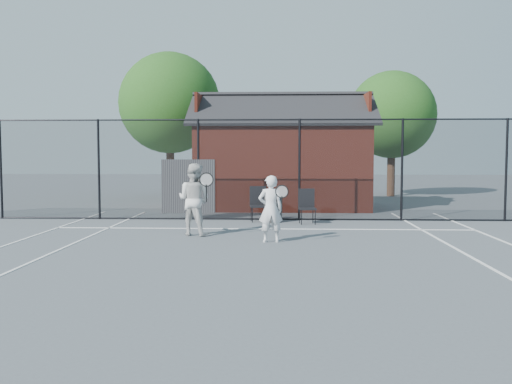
{
  "coord_description": "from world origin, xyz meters",
  "views": [
    {
      "loc": [
        0.46,
        -11.85,
        2.01
      ],
      "look_at": [
        -0.12,
        1.2,
        1.1
      ],
      "focal_mm": 40.0,
      "sensor_mm": 36.0,
      "label": 1
    }
  ],
  "objects_px": {
    "player_front": "(271,209)",
    "chair_left": "(307,207)",
    "player_back": "(194,199)",
    "waste_bin": "(273,209)",
    "clubhouse": "(282,163)",
    "chair_right": "(259,205)"
  },
  "relations": [
    {
      "from": "player_front",
      "to": "chair_left",
      "type": "relative_size",
      "value": 1.56
    },
    {
      "from": "chair_left",
      "to": "clubhouse",
      "type": "bearing_deg",
      "value": 91.51
    },
    {
      "from": "clubhouse",
      "to": "player_front",
      "type": "height_order",
      "value": "clubhouse"
    },
    {
      "from": "player_front",
      "to": "chair_right",
      "type": "xyz_separation_m",
      "value": [
        -0.42,
        3.75,
        -0.25
      ]
    },
    {
      "from": "player_front",
      "to": "chair_right",
      "type": "relative_size",
      "value": 1.5
    },
    {
      "from": "clubhouse",
      "to": "player_front",
      "type": "distance_m",
      "value": 8.23
    },
    {
      "from": "clubhouse",
      "to": "player_back",
      "type": "xyz_separation_m",
      "value": [
        -2.15,
        -7.18,
        -0.73
      ]
    },
    {
      "from": "player_front",
      "to": "chair_left",
      "type": "bearing_deg",
      "value": 73.53
    },
    {
      "from": "player_back",
      "to": "chair_left",
      "type": "height_order",
      "value": "player_back"
    },
    {
      "from": "clubhouse",
      "to": "waste_bin",
      "type": "bearing_deg",
      "value": -93.47
    },
    {
      "from": "chair_right",
      "to": "waste_bin",
      "type": "distance_m",
      "value": 0.44
    },
    {
      "from": "player_front",
      "to": "chair_left",
      "type": "distance_m",
      "value": 3.43
    },
    {
      "from": "chair_right",
      "to": "clubhouse",
      "type": "bearing_deg",
      "value": 73.0
    },
    {
      "from": "player_back",
      "to": "clubhouse",
      "type": "bearing_deg",
      "value": 73.34
    },
    {
      "from": "player_back",
      "to": "waste_bin",
      "type": "height_order",
      "value": "player_back"
    },
    {
      "from": "player_back",
      "to": "chair_left",
      "type": "bearing_deg",
      "value": 38.63
    },
    {
      "from": "chair_right",
      "to": "waste_bin",
      "type": "height_order",
      "value": "chair_right"
    },
    {
      "from": "waste_bin",
      "to": "player_back",
      "type": "bearing_deg",
      "value": -125.24
    },
    {
      "from": "clubhouse",
      "to": "waste_bin",
      "type": "distance_m",
      "value": 4.7
    },
    {
      "from": "clubhouse",
      "to": "player_front",
      "type": "xyz_separation_m",
      "value": [
        -0.27,
        -8.18,
        -0.85
      ]
    },
    {
      "from": "clubhouse",
      "to": "chair_left",
      "type": "height_order",
      "value": "clubhouse"
    },
    {
      "from": "clubhouse",
      "to": "player_front",
      "type": "relative_size",
      "value": 4.34
    }
  ]
}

